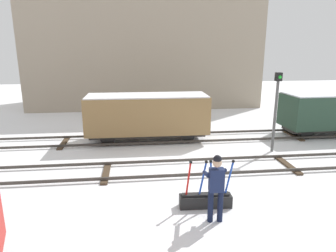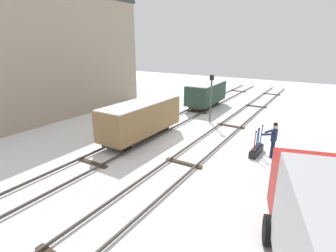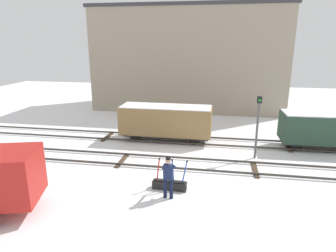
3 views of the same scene
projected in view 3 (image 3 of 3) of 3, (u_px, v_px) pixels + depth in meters
The scene contains 11 objects.
ground_plane at pixel (186, 165), 15.68m from camera, with size 60.00×60.00×0.00m, color white.
track_main_line at pixel (186, 164), 15.65m from camera, with size 44.00×1.94×0.18m.
track_siding_near at pixel (193, 140), 19.33m from camera, with size 44.00×1.94×0.18m.
switch_lever_frame at pixel (170, 184), 13.10m from camera, with size 1.58×0.43×1.45m.
rail_worker at pixel (168, 174), 12.15m from camera, with size 0.55×0.72×1.87m.
signal_post at pixel (258, 121), 16.08m from camera, with size 0.24×0.32×3.50m.
apartment_building at pixel (189, 58), 28.38m from camera, with size 17.87×6.29×9.48m.
freight_car_mid_siding at pixel (325, 129), 17.71m from camera, with size 5.08×2.13×2.23m.
freight_car_near_switch at pixel (166, 121), 19.29m from camera, with size 5.90×1.99×2.32m.
perched_bird_roof_left at pixel (162, 9), 30.25m from camera, with size 0.25×0.27×0.13m.
perched_bird_roof_right at pixel (288, 1), 24.82m from camera, with size 0.18×0.28×0.13m.
Camera 3 is at (1.53, -14.46, 6.30)m, focal length 31.75 mm.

